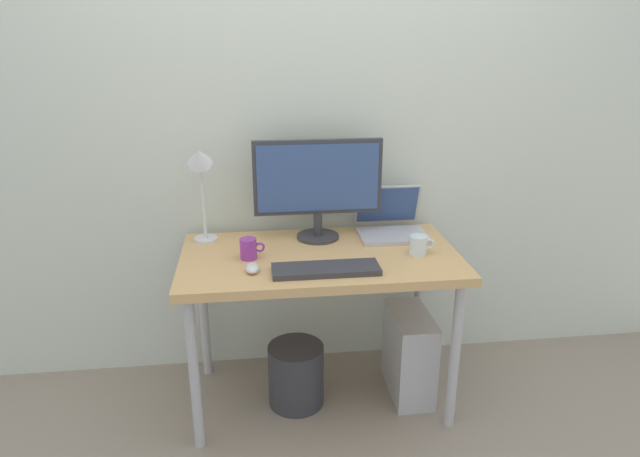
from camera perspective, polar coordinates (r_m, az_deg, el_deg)
ground_plane at (r=2.85m, az=-0.00°, el=-16.61°), size 6.00×6.00×0.00m
back_wall at (r=2.72m, az=-1.04°, el=11.49°), size 4.40×0.04×2.60m
desk at (r=2.51m, az=-0.00°, el=-4.16°), size 1.22×0.67×0.74m
monitor at (r=2.59m, az=-0.22°, el=4.64°), size 0.59×0.20×0.47m
laptop at (r=2.73m, az=7.17°, el=0.63°), size 0.32×0.28×0.22m
desk_lamp at (r=2.56m, az=-12.03°, el=5.59°), size 0.11×0.16×0.47m
keyboard at (r=2.30m, az=0.65°, el=-4.14°), size 0.44×0.14×0.02m
mouse at (r=2.31m, az=-6.87°, el=-4.01°), size 0.06×0.09×0.03m
coffee_mug at (r=2.44m, az=-7.23°, el=-2.04°), size 0.11×0.07×0.09m
glass_cup at (r=2.50m, az=9.95°, el=-1.68°), size 0.11×0.08×0.09m
computer_tower at (r=2.80m, az=9.02°, el=-12.42°), size 0.18×0.36×0.42m
wastebasket at (r=2.73m, az=-2.44°, el=-14.58°), size 0.26×0.26×0.30m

